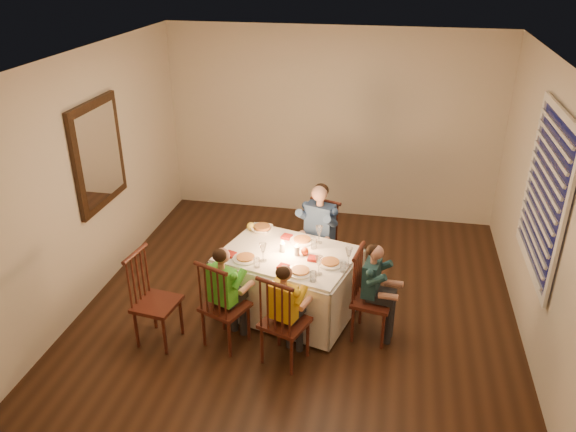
% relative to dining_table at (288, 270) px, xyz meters
% --- Properties ---
extents(ground, '(5.00, 5.00, 0.00)m').
position_rel_dining_table_xyz_m(ground, '(0.11, -0.01, -0.49)').
color(ground, black).
rests_on(ground, ground).
extents(wall_left, '(0.02, 5.00, 2.60)m').
position_rel_dining_table_xyz_m(wall_left, '(-2.14, -0.01, 0.81)').
color(wall_left, beige).
rests_on(wall_left, ground).
extents(wall_right, '(0.02, 5.00, 2.60)m').
position_rel_dining_table_xyz_m(wall_right, '(2.36, -0.01, 0.81)').
color(wall_right, beige).
rests_on(wall_right, ground).
extents(wall_back, '(4.50, 0.02, 2.60)m').
position_rel_dining_table_xyz_m(wall_back, '(0.11, 2.49, 0.81)').
color(wall_back, beige).
rests_on(wall_back, ground).
extents(ceiling, '(5.00, 5.00, 0.00)m').
position_rel_dining_table_xyz_m(ceiling, '(0.11, -0.01, 2.11)').
color(ceiling, white).
rests_on(ceiling, wall_back).
extents(dining_table, '(1.54, 1.28, 0.66)m').
position_rel_dining_table_xyz_m(dining_table, '(0.00, 0.00, 0.00)').
color(dining_table, white).
rests_on(dining_table, ground).
extents(chair_adult, '(0.48, 0.47, 0.95)m').
position_rel_dining_table_xyz_m(chair_adult, '(0.22, 0.67, -0.49)').
color(chair_adult, '#39160F').
rests_on(chair_adult, ground).
extents(chair_near_left, '(0.50, 0.49, 0.95)m').
position_rel_dining_table_xyz_m(chair_near_left, '(-0.48, -0.65, -0.49)').
color(chair_near_left, '#39160F').
rests_on(chair_near_left, ground).
extents(chair_near_right, '(0.49, 0.48, 0.95)m').
position_rel_dining_table_xyz_m(chair_near_right, '(0.12, -0.78, -0.49)').
color(chair_near_right, '#39160F').
rests_on(chair_near_right, ground).
extents(chair_end, '(0.43, 0.45, 0.95)m').
position_rel_dining_table_xyz_m(chair_end, '(0.89, -0.27, -0.49)').
color(chair_end, '#39160F').
rests_on(chair_end, ground).
extents(chair_extra, '(0.43, 0.44, 0.97)m').
position_rel_dining_table_xyz_m(chair_extra, '(-1.13, -0.74, -0.49)').
color(chair_extra, '#39160F').
rests_on(chair_extra, ground).
extents(adult, '(0.51, 0.49, 1.18)m').
position_rel_dining_table_xyz_m(adult, '(0.22, 0.67, -0.49)').
color(adult, '#304E79').
rests_on(adult, ground).
extents(child_green, '(0.44, 0.42, 1.05)m').
position_rel_dining_table_xyz_m(child_green, '(-0.48, -0.65, -0.49)').
color(child_green, green).
rests_on(child_green, ground).
extents(child_yellow, '(0.41, 0.39, 1.02)m').
position_rel_dining_table_xyz_m(child_yellow, '(0.12, -0.78, -0.49)').
color(child_yellow, gold).
rests_on(child_yellow, ground).
extents(child_teal, '(0.35, 0.37, 1.02)m').
position_rel_dining_table_xyz_m(child_teal, '(0.89, -0.27, -0.49)').
color(child_teal, '#1A3A42').
rests_on(child_teal, ground).
extents(setting_adult, '(0.32, 0.32, 0.02)m').
position_rel_dining_table_xyz_m(setting_adult, '(0.10, 0.27, 0.21)').
color(setting_adult, white).
rests_on(setting_adult, dining_table).
extents(setting_green, '(0.32, 0.32, 0.02)m').
position_rel_dining_table_xyz_m(setting_green, '(-0.39, -0.21, 0.21)').
color(setting_green, white).
rests_on(setting_green, dining_table).
extents(setting_yellow, '(0.32, 0.32, 0.02)m').
position_rel_dining_table_xyz_m(setting_yellow, '(0.19, -0.35, 0.21)').
color(setting_yellow, white).
rests_on(setting_yellow, dining_table).
extents(setting_teal, '(0.32, 0.32, 0.02)m').
position_rel_dining_table_xyz_m(setting_teal, '(0.44, -0.13, 0.21)').
color(setting_teal, white).
rests_on(setting_teal, dining_table).
extents(candle_left, '(0.06, 0.06, 0.10)m').
position_rel_dining_table_xyz_m(candle_left, '(-0.06, 0.02, 0.25)').
color(candle_left, white).
rests_on(candle_left, dining_table).
extents(candle_right, '(0.06, 0.06, 0.10)m').
position_rel_dining_table_xyz_m(candle_right, '(0.10, -0.03, 0.25)').
color(candle_right, white).
rests_on(candle_right, dining_table).
extents(squash, '(0.09, 0.09, 0.09)m').
position_rel_dining_table_xyz_m(squash, '(-0.49, 0.42, 0.24)').
color(squash, yellow).
rests_on(squash, dining_table).
extents(orange_fruit, '(0.08, 0.08, 0.08)m').
position_rel_dining_table_xyz_m(orange_fruit, '(0.17, 0.00, 0.24)').
color(orange_fruit, '#F25414').
rests_on(orange_fruit, dining_table).
extents(serving_bowl, '(0.23, 0.23, 0.06)m').
position_rel_dining_table_xyz_m(serving_bowl, '(-0.37, 0.41, 0.23)').
color(serving_bowl, white).
rests_on(serving_bowl, dining_table).
extents(wall_mirror, '(0.06, 0.95, 1.15)m').
position_rel_dining_table_xyz_m(wall_mirror, '(-2.11, 0.29, 1.01)').
color(wall_mirror, black).
rests_on(wall_mirror, wall_left).
extents(window_blinds, '(0.07, 1.34, 1.54)m').
position_rel_dining_table_xyz_m(window_blinds, '(2.31, 0.09, 1.01)').
color(window_blinds, '#0D0F36').
rests_on(window_blinds, wall_right).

